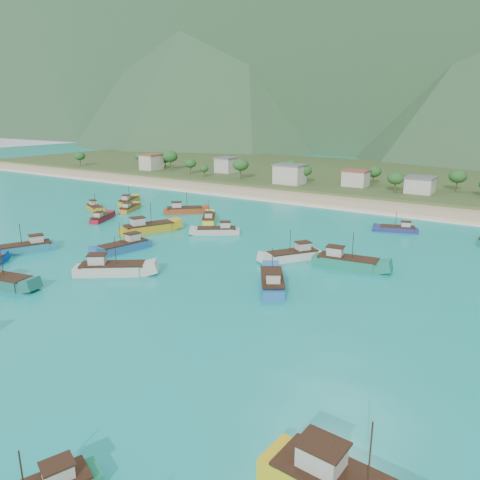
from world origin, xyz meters
The scene contains 23 objects.
ground centered at (0.00, 0.00, 0.00)m, with size 600.00×600.00×0.00m, color #0C8A84.
beach centered at (0.00, 79.00, 0.00)m, with size 400.00×18.00×1.20m, color beige.
land centered at (0.00, 140.00, 0.00)m, with size 400.00×110.00×2.40m, color #385123.
surf_line centered at (0.00, 69.50, 0.00)m, with size 400.00×2.50×0.08m, color white.
mountains centered at (-18.31, 403.81, 106.83)m, with size 1520.00×440.00×260.00m.
village centered at (11.68, 102.25, 4.53)m, with size 220.42×24.32×6.74m.
vegetation centered at (-3.18, 103.39, 5.11)m, with size 278.89×25.11×8.66m.
boat_0 centered at (-44.58, 35.84, 0.54)m, with size 5.66×9.03×5.14m.
boat_3 centered at (-41.51, 23.51, 0.53)m, with size 5.72×8.92×5.09m.
boat_6 centered at (-32.50, -2.86, 0.72)m, with size 7.23×10.69×6.13m.
boat_7 centered at (-23.44, 21.14, 0.92)m, with size 8.35×12.58×7.20m.
boat_8 centered at (-16.96, 7.99, 0.76)m, with size 5.17×11.13×6.34m.
boat_11 centered at (-18.97, -16.15, 0.78)m, with size 11.32×5.31×6.44m.
boat_12 centered at (13.39, 21.20, 0.73)m, with size 8.46×10.36×6.17m.
boat_13 centered at (-18.08, 37.10, 0.64)m, with size 7.80×9.57×5.70m.
boat_15 centered at (23.92, 52.76, 0.52)m, with size 8.82×5.01×5.00m.
boat_16 centered at (17.20, 6.41, 0.80)m, with size 8.70×11.17×6.57m.
boat_20 centered at (23.19, 22.34, 0.85)m, with size 11.91×4.84×6.84m.
boat_21 centered at (-9.28, 28.52, 0.63)m, with size 9.42×7.80×5.64m.
boat_26 centered at (-8.48, -3.00, 0.87)m, with size 11.52×9.77×6.94m.
boat_27 centered at (-29.82, 41.53, 0.74)m, with size 9.72×9.52×6.21m.
boat_29 centered at (-52.88, 30.92, 0.56)m, with size 9.20×6.11×5.27m.
boat_30 centered at (-52.50, 43.13, 0.63)m, with size 6.49×9.87×5.65m.
Camera 1 is at (50.31, -53.24, 26.46)m, focal length 35.00 mm.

